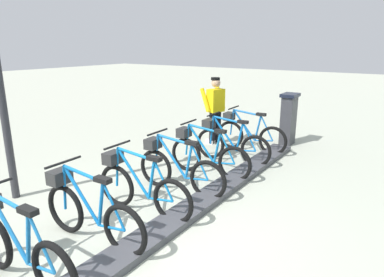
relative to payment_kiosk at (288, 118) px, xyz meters
The scene contains 11 objects.
ground_plane 5.59m from the payment_kiosk, 90.55° to the left, with size 60.00×60.00×0.00m, color #B9BDA9.
dock_rail_base 5.58m from the payment_kiosk, 90.55° to the left, with size 0.44×10.12×0.10m, color #47474C.
payment_kiosk is the anchor object (origin of this frame).
bike_docked_0 1.25m from the payment_kiosk, 62.35° to the left, with size 1.72×0.54×1.02m.
bike_docked_1 2.12m from the payment_kiosk, 74.22° to the left, with size 1.72×0.54×1.02m.
bike_docked_2 3.02m from the payment_kiosk, 79.05° to the left, with size 1.72×0.54×1.02m.
bike_docked_3 3.94m from the payment_kiosk, 81.64° to the left, with size 1.72×0.54×1.02m.
bike_docked_4 4.86m from the payment_kiosk, 83.24° to the left, with size 1.72×0.54×1.02m.
bike_docked_5 5.79m from the payment_kiosk, 84.32° to the left, with size 1.72×0.54×1.02m.
bike_docked_6 6.71m from the payment_kiosk, 85.11° to the left, with size 1.72×0.54×1.02m.
worker_near_rack 1.84m from the payment_kiosk, 31.90° to the left, with size 0.57×0.69×1.66m.
Camera 1 is at (-2.63, 2.71, 2.45)m, focal length 32.11 mm.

